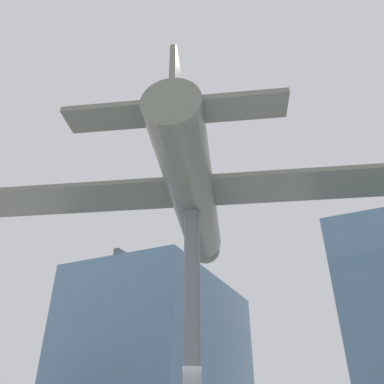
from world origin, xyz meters
name	(u,v)px	position (x,y,z in m)	size (l,w,h in m)	color
glass_pavilion_left	(164,353)	(-8.38, 13.63, 4.81)	(8.66, 14.53, 10.20)	slate
support_pylon_central	(192,319)	(0.00, 0.00, 3.91)	(0.57, 0.57, 7.82)	slate
suspended_airplane	(193,194)	(-0.06, 0.18, 8.71)	(19.87, 12.00, 3.26)	slate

